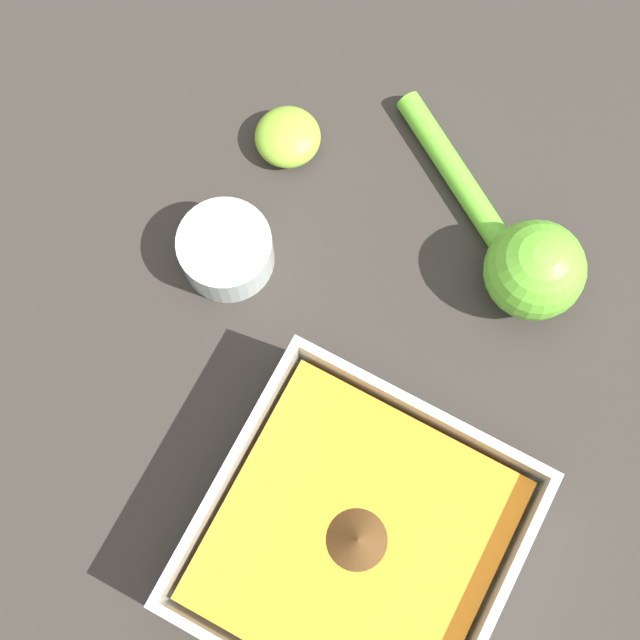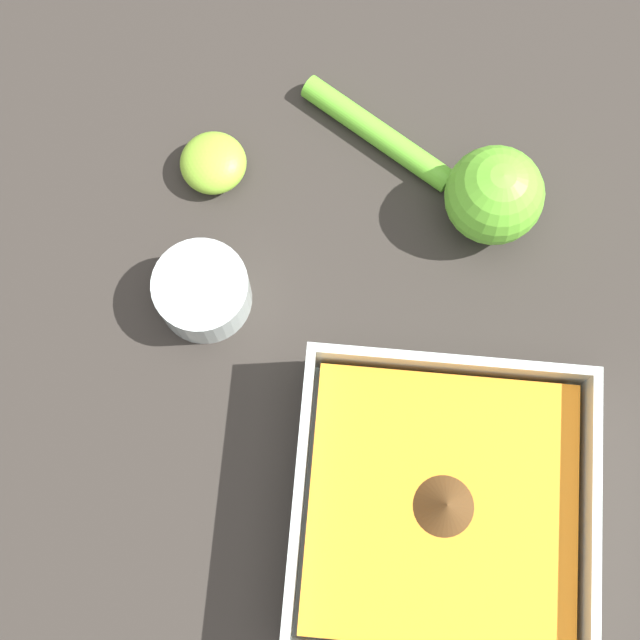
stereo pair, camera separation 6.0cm
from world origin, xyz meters
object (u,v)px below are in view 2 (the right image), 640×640
spice_bowl (203,292)px  lemon_half (213,163)px  lemon_squeezer (480,188)px  square_dish (440,508)px

spice_bowl → lemon_half: (0.00, -0.10, -0.00)m
spice_bowl → lemon_squeezer: size_ratio=0.37×
square_dish → lemon_half: (0.18, -0.23, -0.01)m
square_dish → spice_bowl: 0.22m
spice_bowl → lemon_half: spice_bowl is taller
lemon_squeezer → lemon_half: lemon_squeezer is taller
spice_bowl → lemon_half: bearing=-87.2°
square_dish → lemon_half: square_dish is taller
lemon_half → spice_bowl: bearing=92.8°
spice_bowl → lemon_squeezer: bearing=-154.7°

